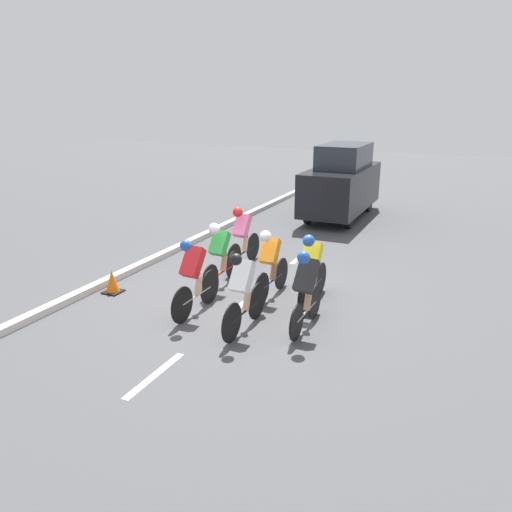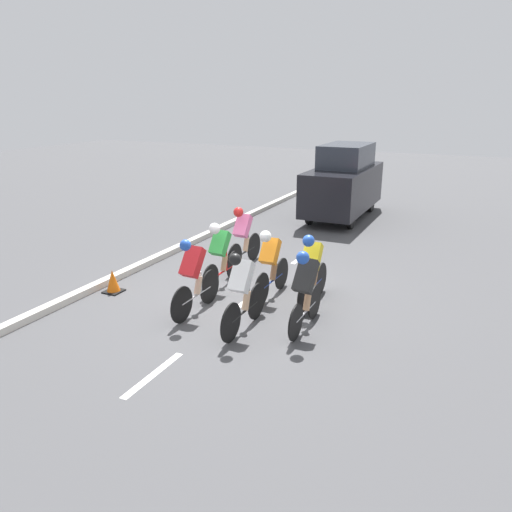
% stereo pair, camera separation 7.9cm
% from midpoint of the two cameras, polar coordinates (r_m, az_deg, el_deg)
% --- Properties ---
extents(ground_plane, '(60.00, 60.00, 0.00)m').
position_cam_midpoint_polar(ground_plane, '(10.17, -0.74, -5.02)').
color(ground_plane, '#4C4C4F').
extents(lane_stripe_near, '(0.12, 1.40, 0.01)m').
position_cam_midpoint_polar(lane_stripe_near, '(7.75, -11.34, -13.13)').
color(lane_stripe_near, white).
rests_on(lane_stripe_near, ground).
extents(lane_stripe_mid, '(0.12, 1.40, 0.01)m').
position_cam_midpoint_polar(lane_stripe_mid, '(10.19, -0.68, -4.95)').
color(lane_stripe_mid, white).
rests_on(lane_stripe_mid, ground).
extents(lane_stripe_far, '(0.12, 1.40, 0.01)m').
position_cam_midpoint_polar(lane_stripe_far, '(12.97, 5.50, -0.00)').
color(lane_stripe_far, white).
rests_on(lane_stripe_far, ground).
extents(curb, '(0.20, 27.77, 0.14)m').
position_cam_midpoint_polar(curb, '(11.83, -14.77, -1.94)').
color(curb, beige).
rests_on(curb, ground).
extents(cyclist_pink, '(0.33, 1.74, 1.52)m').
position_cam_midpoint_polar(cyclist_pink, '(11.86, -1.29, 2.40)').
color(cyclist_pink, black).
rests_on(cyclist_pink, ground).
extents(cyclist_white, '(0.32, 1.70, 1.50)m').
position_cam_midpoint_polar(cyclist_white, '(8.57, -1.31, -3.90)').
color(cyclist_white, black).
rests_on(cyclist_white, ground).
extents(cyclist_red, '(0.33, 1.69, 1.53)m').
position_cam_midpoint_polar(cyclist_red, '(9.32, -6.90, -2.11)').
color(cyclist_red, black).
rests_on(cyclist_red, ground).
extents(cyclist_orange, '(0.33, 1.71, 1.48)m').
position_cam_midpoint_polar(cyclist_orange, '(9.99, 1.89, -0.69)').
color(cyclist_orange, black).
rests_on(cyclist_orange, ground).
extents(cyclist_yellow, '(0.33, 1.70, 1.49)m').
position_cam_midpoint_polar(cyclist_yellow, '(9.75, 6.65, -1.25)').
color(cyclist_yellow, black).
rests_on(cyclist_yellow, ground).
extents(cyclist_green, '(0.33, 1.69, 1.49)m').
position_cam_midpoint_polar(cyclist_green, '(10.57, -3.88, 0.40)').
color(cyclist_green, black).
rests_on(cyclist_green, ground).
extents(cyclist_black, '(0.35, 1.62, 1.53)m').
position_cam_midpoint_polar(cyclist_black, '(8.62, 5.93, -3.60)').
color(cyclist_black, black).
rests_on(cyclist_black, ground).
extents(support_car, '(1.70, 4.37, 2.45)m').
position_cam_midpoint_polar(support_car, '(17.19, 10.13, 8.30)').
color(support_car, black).
rests_on(support_car, ground).
extents(traffic_cone, '(0.36, 0.36, 0.49)m').
position_cam_midpoint_polar(traffic_cone, '(10.89, -15.84, -2.82)').
color(traffic_cone, black).
rests_on(traffic_cone, ground).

